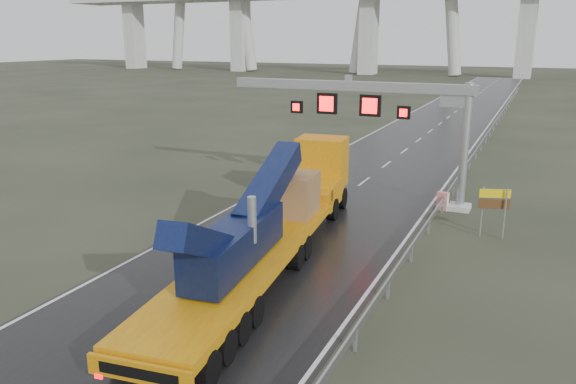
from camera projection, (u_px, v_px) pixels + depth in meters
The scene contains 7 objects.
ground at pixel (175, 326), 19.19m from camera, with size 400.00×400.00×0.00m, color #282D1F.
road at pixel (418, 140), 54.33m from camera, with size 11.00×200.00×0.02m, color black.
guardrail at pixel (472, 158), 42.94m from camera, with size 0.20×140.00×1.40m, color gray, non-canonical shape.
sign_gantry at pixel (382, 108), 32.68m from camera, with size 14.90×1.20×7.42m.
heavy_haul_truck at pixel (282, 210), 25.80m from camera, with size 5.41×20.97×4.88m.
exit_sign_pair at pixel (494, 203), 27.22m from camera, with size 1.42×0.51×2.53m.
striped_barrier at pixel (442, 201), 32.06m from camera, with size 0.62×0.34×1.06m, color red.
Camera 1 is at (10.66, -14.17, 9.48)m, focal length 35.00 mm.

